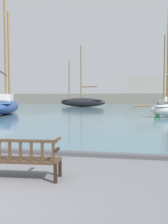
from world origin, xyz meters
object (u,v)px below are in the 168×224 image
(sailboat_distant_harbor, at_px, (167,102))
(channel_buoy, at_px, (158,112))
(sailboat_far_port, at_px, (82,102))
(park_bench, at_px, (24,158))
(sailboat_outer_starboard, at_px, (6,104))

(sailboat_distant_harbor, bearing_deg, channel_buoy, -101.84)
(sailboat_distant_harbor, xyz_separation_m, sailboat_far_port, (-13.94, 7.41, -0.13))
(park_bench, distance_m, sailboat_outer_starboard, 22.09)
(sailboat_distant_harbor, height_order, sailboat_far_port, sailboat_distant_harbor)
(sailboat_far_port, bearing_deg, park_bench, -81.05)
(channel_buoy, bearing_deg, park_bench, -104.31)
(sailboat_distant_harbor, relative_size, sailboat_outer_starboard, 1.08)
(sailboat_outer_starboard, distance_m, channel_buoy, 15.55)
(sailboat_distant_harbor, distance_m, channel_buoy, 13.34)
(sailboat_far_port, relative_size, sailboat_outer_starboard, 0.82)
(park_bench, distance_m, sailboat_far_port, 40.30)
(sailboat_distant_harbor, bearing_deg, park_bench, -103.32)
(sailboat_distant_harbor, height_order, channel_buoy, sailboat_distant_harbor)
(sailboat_distant_harbor, height_order, sailboat_outer_starboard, sailboat_distant_harbor)
(sailboat_far_port, bearing_deg, sailboat_distant_harbor, -27.98)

